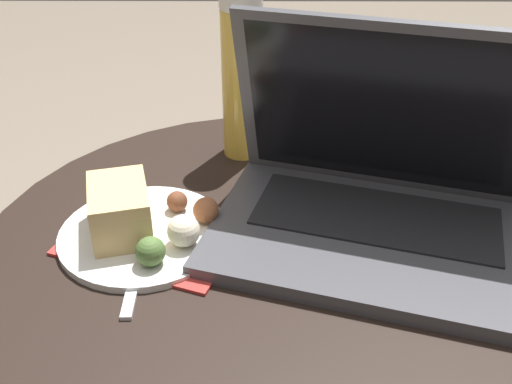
{
  "coord_description": "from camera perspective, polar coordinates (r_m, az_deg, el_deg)",
  "views": [
    {
      "loc": [
        -0.02,
        -0.56,
        0.94
      ],
      "look_at": [
        -0.02,
        0.0,
        0.58
      ],
      "focal_mm": 42.0,
      "sensor_mm": 36.0,
      "label": 1
    }
  ],
  "objects": [
    {
      "name": "table",
      "position": [
        0.8,
        1.42,
        -13.2
      ],
      "size": [
        0.7,
        0.7,
        0.51
      ],
      "color": "black",
      "rests_on": "ground_plane"
    },
    {
      "name": "fork",
      "position": [
        0.7,
        -10.96,
        -5.86
      ],
      "size": [
        0.03,
        0.18,
        0.0
      ],
      "color": "silver",
      "rests_on": "table"
    },
    {
      "name": "napkin",
      "position": [
        0.72,
        -9.78,
        -4.33
      ],
      "size": [
        0.23,
        0.2,
        0.0
      ],
      "color": "#B7332D",
      "rests_on": "table"
    },
    {
      "name": "beer_glass",
      "position": [
        0.84,
        -1.36,
        10.87
      ],
      "size": [
        0.06,
        0.06,
        0.23
      ],
      "color": "gold",
      "rests_on": "table"
    },
    {
      "name": "snack_plate",
      "position": [
        0.71,
        -11.05,
        -2.89
      ],
      "size": [
        0.2,
        0.2,
        0.07
      ],
      "color": "silver",
      "rests_on": "table"
    },
    {
      "name": "laptop",
      "position": [
        0.71,
        11.56,
        -0.43
      ],
      "size": [
        0.42,
        0.34,
        0.25
      ],
      "color": "#47474C",
      "rests_on": "table"
    }
  ]
}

